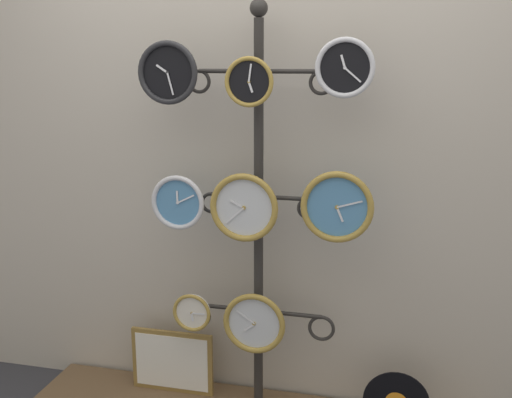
{
  "coord_description": "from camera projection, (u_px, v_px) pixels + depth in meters",
  "views": [
    {
      "loc": [
        0.62,
        -2.17,
        1.71
      ],
      "look_at": [
        0.0,
        0.36,
        1.1
      ],
      "focal_mm": 42.0,
      "sensor_mm": 36.0,
      "label": 1
    }
  ],
  "objects": [
    {
      "name": "clock_middle_center",
      "position": [
        244.0,
        208.0,
        2.66
      ],
      "size": [
        0.31,
        0.04,
        0.31
      ],
      "color": "silver"
    },
    {
      "name": "display_stand",
      "position": [
        259.0,
        265.0,
        2.79
      ],
      "size": [
        0.73,
        0.33,
        1.96
      ],
      "color": "#282623",
      "rests_on": "ground_plane"
    },
    {
      "name": "clock_middle_left",
      "position": [
        178.0,
        202.0,
        2.72
      ],
      "size": [
        0.25,
        0.04,
        0.25
      ],
      "color": "#4C84B2"
    },
    {
      "name": "clock_top_center",
      "position": [
        249.0,
        82.0,
        2.5
      ],
      "size": [
        0.21,
        0.04,
        0.21
      ],
      "color": "black"
    },
    {
      "name": "clock_middle_right",
      "position": [
        337.0,
        207.0,
        2.53
      ],
      "size": [
        0.31,
        0.04,
        0.31
      ],
      "color": "#4C84B2"
    },
    {
      "name": "shop_wall",
      "position": [
        267.0,
        127.0,
        2.8
      ],
      "size": [
        4.4,
        0.04,
        2.8
      ],
      "color": "#BCB2A3",
      "rests_on": "ground_plane"
    },
    {
      "name": "clock_bottom_left",
      "position": [
        192.0,
        312.0,
        2.83
      ],
      "size": [
        0.19,
        0.04,
        0.19
      ],
      "color": "silver"
    },
    {
      "name": "picture_frame",
      "position": [
        172.0,
        361.0,
        3.01
      ],
      "size": [
        0.43,
        0.02,
        0.33
      ],
      "color": "olive",
      "rests_on": "low_shelf"
    },
    {
      "name": "clock_top_right",
      "position": [
        345.0,
        68.0,
        2.42
      ],
      "size": [
        0.24,
        0.04,
        0.24
      ],
      "color": "black"
    },
    {
      "name": "clock_bottom_center",
      "position": [
        255.0,
        323.0,
        2.77
      ],
      "size": [
        0.3,
        0.04,
        0.3
      ],
      "color": "silver"
    },
    {
      "name": "clock_top_left",
      "position": [
        168.0,
        73.0,
        2.57
      ],
      "size": [
        0.27,
        0.04,
        0.27
      ],
      "color": "black"
    }
  ]
}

